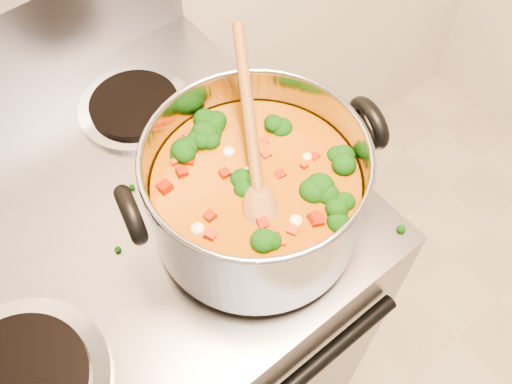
% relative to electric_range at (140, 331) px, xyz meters
% --- Properties ---
extents(electric_range, '(0.73, 0.66, 1.08)m').
position_rel_electric_range_xyz_m(electric_range, '(0.00, 0.00, 0.00)').
color(electric_range, gray).
rests_on(electric_range, ground).
extents(stockpot, '(0.35, 0.28, 0.17)m').
position_rel_electric_range_xyz_m(stockpot, '(0.19, -0.15, 0.54)').
color(stockpot, '#A3A4AB').
rests_on(stockpot, electric_range).
extents(wooden_spoon, '(0.18, 0.26, 0.11)m').
position_rel_electric_range_xyz_m(wooden_spoon, '(0.20, -0.14, 0.59)').
color(wooden_spoon, brown).
rests_on(wooden_spoon, stockpot).
extents(cooktop_crumbs, '(0.30, 0.32, 0.01)m').
position_rel_electric_range_xyz_m(cooktop_crumbs, '(0.16, -0.12, 0.46)').
color(cooktop_crumbs, black).
rests_on(cooktop_crumbs, electric_range).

